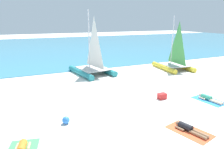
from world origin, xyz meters
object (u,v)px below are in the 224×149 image
Objects in this scene: sunbather_right at (208,98)px; cooler_box at (162,96)px; sunbather_middle at (188,128)px; towel_right at (209,100)px; towel_middle at (189,131)px; sailboat_teal at (92,65)px; sailboat_yellow at (174,62)px; beach_ball at (66,120)px.

cooler_box is at bearing 144.54° from sunbather_right.
sunbather_middle reaches higher than towel_right.
towel_right is at bearing 30.85° from towel_middle.
towel_right is at bearing -72.73° from sailboat_teal.
sunbather_middle is at bearing -110.62° from cooler_box.
sailboat_yellow is 2.75× the size of towel_right.
sunbather_right reaches higher than towel_middle.
sunbather_right is at bearing -109.25° from sailboat_yellow.
sailboat_teal is 7.96m from cooler_box.
towel_right is (3.84, 2.22, -0.13)m from sunbather_middle.
sunbather_right is at bearing -4.25° from beach_ball.
sunbather_right is at bearing -28.98° from cooler_box.
towel_right is at bearing -90.00° from sunbather_right.
sailboat_yellow reaches higher than sunbather_right.
towel_middle is (0.54, -11.42, -0.85)m from sailboat_teal.
towel_middle is 4.46m from towel_right.
sailboat_teal reaches higher than cooler_box.
beach_ball is (-8.66, 0.71, 0.17)m from towel_right.
sailboat_teal reaches higher than sailboat_yellow.
cooler_box is (1.90, -7.70, -0.67)m from sailboat_teal.
towel_right is 2.86m from cooler_box.
beach_ball is at bearing 169.28° from sunbather_right.
sailboat_teal is at bearing 92.70° from towel_middle.
cooler_box is (1.37, 3.65, 0.05)m from sunbather_middle.
sunbather_middle is at bearing -149.98° from towel_right.
sailboat_yellow is 8.30m from sunbather_right.
sailboat_teal is 11.44× the size of cooler_box.
sunbather_middle is (-7.45, -9.73, -0.65)m from sailboat_yellow.
sunbather_right is at bearing 17.04° from sunbather_middle.
sunbather_right is (-0.01, 0.07, 0.13)m from towel_right.
sailboat_teal is 9.48m from beach_ball.
sailboat_teal is 3.01× the size of towel_right.
sailboat_yellow is at bearing 28.99° from beach_ball.
sailboat_yellow reaches higher than towel_middle.
sunbather_right is at bearing 96.48° from towel_right.
sailboat_yellow is 12.27m from sunbather_middle.
towel_right is 3.80× the size of cooler_box.
sunbather_middle is 4.30× the size of beach_ball.
sunbather_middle is 3.90m from cooler_box.
sunbather_right is (3.82, 2.35, 0.13)m from towel_middle.
sailboat_yellow is 8.62m from cooler_box.
sailboat_teal is at bearing 109.21° from sunbather_right.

